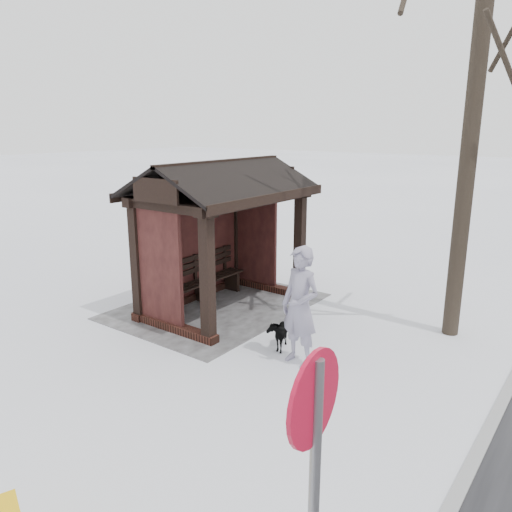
{
  "coord_description": "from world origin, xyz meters",
  "views": [
    {
      "loc": [
        7.56,
        6.42,
        3.73
      ],
      "look_at": [
        -0.03,
        0.8,
        1.26
      ],
      "focal_mm": 35.0,
      "sensor_mm": 36.0,
      "label": 1
    }
  ],
  "objects_px": {
    "bus_shelter": "(217,206)",
    "pedestrian": "(300,307)",
    "road_sign": "(313,454)",
    "dog": "(278,332)"
  },
  "relations": [
    {
      "from": "bus_shelter",
      "to": "pedestrian",
      "type": "distance_m",
      "value": 3.22
    },
    {
      "from": "road_sign",
      "to": "dog",
      "type": "bearing_deg",
      "value": -146.45
    },
    {
      "from": "bus_shelter",
      "to": "road_sign",
      "type": "xyz_separation_m",
      "value": [
        5.2,
        5.27,
        -0.4
      ]
    },
    {
      "from": "bus_shelter",
      "to": "pedestrian",
      "type": "bearing_deg",
      "value": 66.34
    },
    {
      "from": "bus_shelter",
      "to": "dog",
      "type": "xyz_separation_m",
      "value": [
        0.93,
        2.15,
        -1.88
      ]
    },
    {
      "from": "pedestrian",
      "to": "dog",
      "type": "relative_size",
      "value": 2.89
    },
    {
      "from": "road_sign",
      "to": "bus_shelter",
      "type": "bearing_deg",
      "value": -137.25
    },
    {
      "from": "pedestrian",
      "to": "dog",
      "type": "distance_m",
      "value": 0.95
    },
    {
      "from": "pedestrian",
      "to": "road_sign",
      "type": "bearing_deg",
      "value": -46.14
    },
    {
      "from": "bus_shelter",
      "to": "pedestrian",
      "type": "height_order",
      "value": "bus_shelter"
    }
  ]
}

